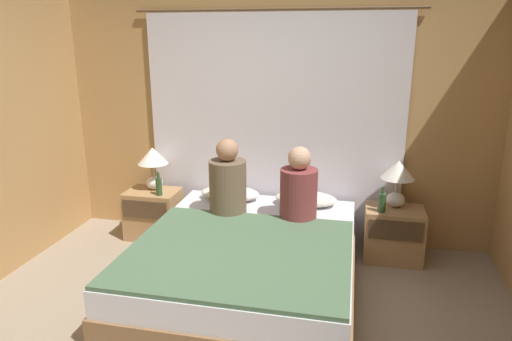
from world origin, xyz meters
TOP-DOWN VIEW (x-y plane):
  - wall_back at (0.00, 1.89)m, footprint 4.19×0.06m
  - curtain_panel at (0.00, 1.82)m, footprint 2.62×0.02m
  - bed at (0.00, 0.78)m, footprint 1.63×1.99m
  - nightstand_left at (-1.15, 1.56)m, footprint 0.51×0.38m
  - nightstand_right at (1.15, 1.56)m, footprint 0.51×0.38m
  - lamp_left at (-1.15, 1.63)m, footprint 0.29×0.29m
  - lamp_right at (1.15, 1.63)m, footprint 0.29×0.29m
  - pillow_left at (-0.36, 1.57)m, footprint 0.56×0.32m
  - pillow_right at (0.36, 1.57)m, footprint 0.56×0.32m
  - blanket_on_bed at (0.00, 0.50)m, footprint 1.57×1.38m
  - person_left_in_bed at (-0.28, 1.22)m, footprint 0.32×0.32m
  - person_right_in_bed at (0.33, 1.22)m, footprint 0.31×0.31m
  - beer_bottle_on_left_stand at (-1.03, 1.47)m, footprint 0.06×0.06m
  - beer_bottle_on_right_stand at (1.02, 1.47)m, footprint 0.07×0.07m

SIDE VIEW (x-z plane):
  - bed at x=0.00m, z-range 0.00..0.45m
  - nightstand_left at x=-1.15m, z-range 0.00..0.48m
  - nightstand_right at x=1.15m, z-range 0.00..0.48m
  - blanket_on_bed at x=0.00m, z-range 0.45..0.48m
  - pillow_left at x=-0.36m, z-range 0.45..0.57m
  - pillow_right at x=0.36m, z-range 0.45..0.57m
  - beer_bottle_on_right_stand at x=1.02m, z-range 0.46..0.68m
  - beer_bottle_on_left_stand at x=-1.03m, z-range 0.46..0.68m
  - person_right_in_bed at x=0.33m, z-range 0.40..1.03m
  - person_left_in_bed at x=-0.28m, z-range 0.40..1.07m
  - lamp_left at x=-1.15m, z-range 0.56..0.98m
  - lamp_right at x=1.15m, z-range 0.56..0.98m
  - curtain_panel at x=0.00m, z-range 0.00..2.18m
  - wall_back at x=0.00m, z-range 0.00..2.50m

